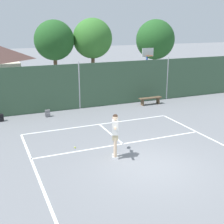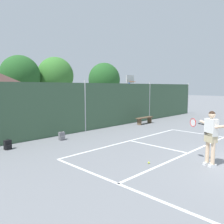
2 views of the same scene
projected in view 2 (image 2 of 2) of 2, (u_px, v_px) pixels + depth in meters
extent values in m
cube|color=white|center=(130.00, 141.00, 11.29)|extent=(8.20, 0.10, 0.01)
cube|color=white|center=(209.00, 221.00, 4.55)|extent=(0.10, 11.00, 0.01)
cube|color=white|center=(188.00, 153.00, 9.18)|extent=(8.20, 0.10, 0.01)
cube|color=white|center=(157.00, 146.00, 10.21)|extent=(0.10, 2.97, 0.01)
cube|color=#38563D|center=(85.00, 107.00, 13.58)|extent=(26.00, 0.05, 2.87)
cylinder|color=#B2B2B7|center=(85.00, 106.00, 13.57)|extent=(0.09, 0.09, 3.02)
cylinder|color=#B2B2B7|center=(149.00, 101.00, 18.16)|extent=(0.09, 0.09, 3.02)
cylinder|color=#B2B2B7|center=(188.00, 98.00, 22.76)|extent=(0.09, 0.09, 3.02)
cylinder|color=#284CB2|center=(129.00, 101.00, 18.42)|extent=(0.12, 0.12, 3.05)
cube|color=white|center=(130.00, 79.00, 18.16)|extent=(0.90, 0.06, 0.60)
torus|color=#D85919|center=(133.00, 82.00, 17.99)|extent=(0.48, 0.48, 0.02)
cylinder|color=brown|center=(21.00, 103.00, 22.00)|extent=(0.36, 0.36, 2.12)
ellipsoid|color=#235623|center=(20.00, 75.00, 21.71)|extent=(3.75, 3.38, 3.75)
cylinder|color=brown|center=(56.00, 101.00, 24.70)|extent=(0.36, 0.36, 2.15)
ellipsoid|color=#38752D|center=(56.00, 76.00, 24.40)|extent=(3.91, 3.52, 3.91)
cylinder|color=brown|center=(104.00, 100.00, 29.79)|extent=(0.36, 0.36, 1.75)
ellipsoid|color=#235623|center=(104.00, 80.00, 29.49)|extent=(4.24, 3.82, 4.24)
cube|color=silver|center=(212.00, 166.00, 7.56)|extent=(0.29, 0.21, 0.10)
cube|color=silver|center=(207.00, 164.00, 7.78)|extent=(0.29, 0.21, 0.10)
cylinder|color=beige|center=(213.00, 152.00, 7.51)|extent=(0.13, 0.13, 0.82)
cylinder|color=beige|center=(207.00, 150.00, 7.73)|extent=(0.13, 0.13, 0.82)
cube|color=tan|center=(211.00, 137.00, 7.57)|extent=(0.36, 0.43, 0.32)
cube|color=silver|center=(211.00, 127.00, 7.53)|extent=(0.38, 0.46, 0.56)
sphere|color=beige|center=(212.00, 115.00, 7.49)|extent=(0.22, 0.22, 0.22)
sphere|color=black|center=(212.00, 114.00, 7.48)|extent=(0.21, 0.21, 0.21)
cylinder|color=beige|center=(206.00, 123.00, 7.70)|extent=(0.30, 0.55, 0.17)
cylinder|color=beige|center=(218.00, 127.00, 7.27)|extent=(0.28, 0.50, 0.22)
cylinder|color=black|center=(201.00, 124.00, 7.88)|extent=(0.15, 0.29, 0.04)
torus|color=red|center=(193.00, 123.00, 8.18)|extent=(0.14, 0.29, 0.30)
cylinder|color=silver|center=(193.00, 123.00, 8.18)|extent=(0.11, 0.24, 0.26)
sphere|color=#CCE033|center=(149.00, 163.00, 7.92)|extent=(0.07, 0.07, 0.07)
cube|color=black|center=(8.00, 145.00, 9.70)|extent=(0.29, 0.20, 0.40)
cube|color=black|center=(9.00, 147.00, 9.63)|extent=(0.23, 0.08, 0.18)
torus|color=black|center=(7.00, 140.00, 9.68)|extent=(0.09, 0.02, 0.09)
cube|color=slate|center=(62.00, 136.00, 11.43)|extent=(0.30, 0.22, 0.40)
cube|color=slate|center=(63.00, 138.00, 11.34)|extent=(0.23, 0.09, 0.18)
torus|color=black|center=(62.00, 132.00, 11.40)|extent=(0.09, 0.03, 0.09)
cube|color=brown|center=(145.00, 118.00, 16.32)|extent=(1.60, 0.36, 0.06)
cube|color=brown|center=(139.00, 122.00, 15.92)|extent=(0.08, 0.32, 0.45)
cube|color=brown|center=(149.00, 120.00, 16.77)|extent=(0.08, 0.32, 0.45)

